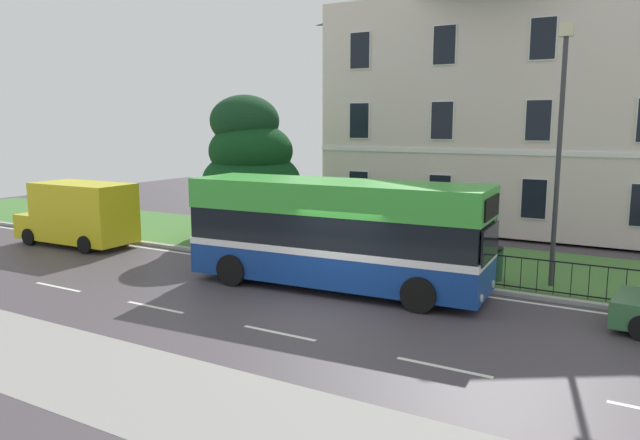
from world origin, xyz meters
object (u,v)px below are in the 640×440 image
object	(u,v)px
street_lamp_post	(560,141)
white_panel_van	(80,214)
evergreen_tree	(249,174)
litter_bin	(495,262)
georgian_townhouse	(518,97)
single_decker_bus	(336,233)

from	to	relation	value
street_lamp_post	white_panel_van	bearing A→B (deg)	-171.37
white_panel_van	street_lamp_post	size ratio (longest dim) A/B	0.69
evergreen_tree	white_panel_van	size ratio (longest dim) A/B	1.15
evergreen_tree	street_lamp_post	world-z (taller)	street_lamp_post
white_panel_van	street_lamp_post	xyz separation A→B (m)	(17.46, 2.65, 3.07)
street_lamp_post	litter_bin	size ratio (longest dim) A/B	6.96
white_panel_van	georgian_townhouse	bearing A→B (deg)	-134.30
single_decker_bus	white_panel_van	xyz separation A→B (m)	(-11.87, 0.40, -0.39)
georgian_townhouse	white_panel_van	xyz separation A→B (m)	(-13.62, -14.71, -4.80)
georgian_townhouse	white_panel_van	world-z (taller)	georgian_townhouse
georgian_townhouse	litter_bin	size ratio (longest dim) A/B	14.97
georgian_townhouse	single_decker_bus	size ratio (longest dim) A/B	1.78
georgian_townhouse	street_lamp_post	bearing A→B (deg)	-72.38
georgian_townhouse	evergreen_tree	distance (m)	13.71
street_lamp_post	litter_bin	bearing A→B (deg)	-173.77
georgian_townhouse	single_decker_bus	distance (m)	15.84
street_lamp_post	litter_bin	xyz separation A→B (m)	(-1.63, -0.18, -3.71)
evergreen_tree	street_lamp_post	distance (m)	12.68
georgian_townhouse	street_lamp_post	size ratio (longest dim) A/B	2.15
litter_bin	single_decker_bus	bearing A→B (deg)	-144.01
evergreen_tree	litter_bin	bearing A→B (deg)	-11.01
single_decker_bus	street_lamp_post	xyz separation A→B (m)	(5.58, 3.05, 2.68)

